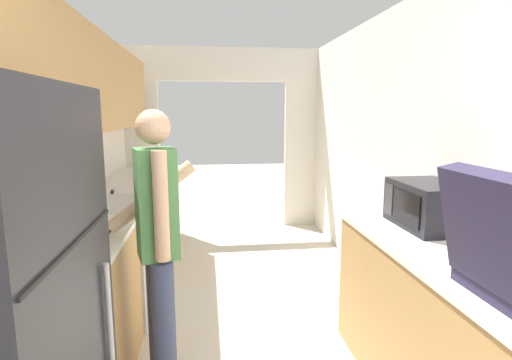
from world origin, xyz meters
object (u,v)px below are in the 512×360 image
(person, at_px, (158,246))
(knife, at_px, (114,191))
(microwave, at_px, (429,205))
(range_oven, at_px, (111,258))

(person, relative_size, knife, 5.17)
(microwave, bearing_deg, range_oven, 156.60)
(range_oven, height_order, microwave, microwave)
(range_oven, xyz_separation_m, microwave, (2.14, -0.93, 0.60))
(range_oven, relative_size, knife, 3.33)
(range_oven, bearing_deg, person, -62.92)
(range_oven, distance_m, knife, 0.68)
(person, xyz_separation_m, microwave, (1.64, 0.05, 0.18))
(person, distance_m, microwave, 1.66)
(person, xyz_separation_m, knife, (-0.56, 1.47, 0.04))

